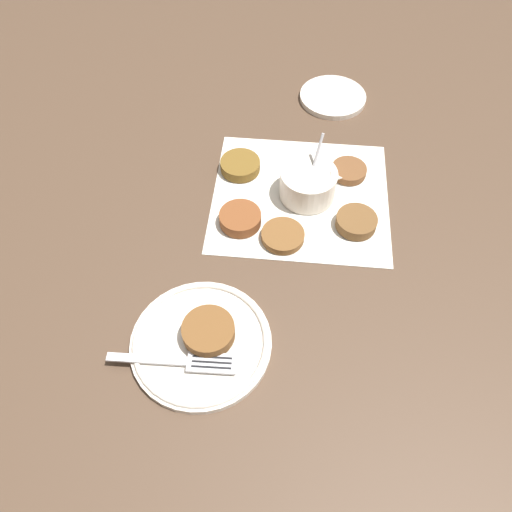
{
  "coord_description": "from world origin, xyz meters",
  "views": [
    {
      "loc": [
        -0.02,
        -0.57,
        0.65
      ],
      "look_at": [
        -0.05,
        -0.12,
        0.02
      ],
      "focal_mm": 35.0,
      "sensor_mm": 36.0,
      "label": 1
    }
  ],
  "objects_px": {
    "fritter_on_plate": "(208,331)",
    "fork": "(186,361)",
    "extra_saucer": "(333,97)",
    "sauce_bowl": "(308,185)",
    "serving_plate": "(201,342)"
  },
  "relations": [
    {
      "from": "fritter_on_plate",
      "to": "fork",
      "type": "xyz_separation_m",
      "value": [
        -0.03,
        -0.04,
        -0.01
      ]
    },
    {
      "from": "fork",
      "to": "fritter_on_plate",
      "type": "bearing_deg",
      "value": 59.16
    },
    {
      "from": "fritter_on_plate",
      "to": "extra_saucer",
      "type": "xyz_separation_m",
      "value": [
        0.18,
        0.56,
        -0.02
      ]
    },
    {
      "from": "sauce_bowl",
      "to": "fritter_on_plate",
      "type": "bearing_deg",
      "value": -115.0
    },
    {
      "from": "sauce_bowl",
      "to": "fritter_on_plate",
      "type": "height_order",
      "value": "sauce_bowl"
    },
    {
      "from": "sauce_bowl",
      "to": "extra_saucer",
      "type": "height_order",
      "value": "sauce_bowl"
    },
    {
      "from": "fritter_on_plate",
      "to": "fork",
      "type": "height_order",
      "value": "fritter_on_plate"
    },
    {
      "from": "sauce_bowl",
      "to": "extra_saucer",
      "type": "distance_m",
      "value": 0.28
    },
    {
      "from": "sauce_bowl",
      "to": "fork",
      "type": "relative_size",
      "value": 0.59
    },
    {
      "from": "serving_plate",
      "to": "fritter_on_plate",
      "type": "height_order",
      "value": "fritter_on_plate"
    },
    {
      "from": "serving_plate",
      "to": "extra_saucer",
      "type": "bearing_deg",
      "value": 71.14
    },
    {
      "from": "fritter_on_plate",
      "to": "extra_saucer",
      "type": "relative_size",
      "value": 0.55
    },
    {
      "from": "extra_saucer",
      "to": "fritter_on_plate",
      "type": "bearing_deg",
      "value": -108.11
    },
    {
      "from": "sauce_bowl",
      "to": "extra_saucer",
      "type": "xyz_separation_m",
      "value": [
        0.05,
        0.27,
        -0.02
      ]
    },
    {
      "from": "fritter_on_plate",
      "to": "fork",
      "type": "relative_size",
      "value": 0.42
    }
  ]
}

